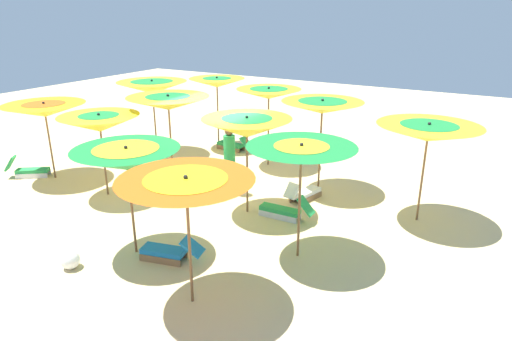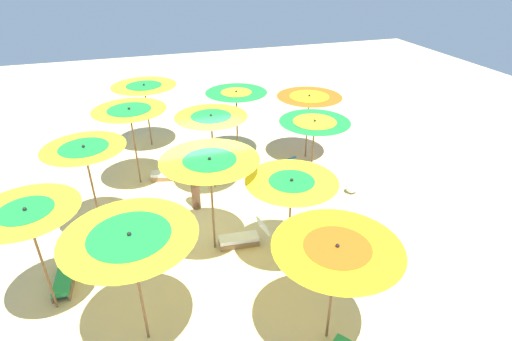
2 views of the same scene
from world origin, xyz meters
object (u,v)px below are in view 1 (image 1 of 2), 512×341
(beach_umbrella_7, at_px, (152,87))
(beachgoer_0, at_px, (230,159))
(beach_umbrella_4, at_px, (301,155))
(lounger_2, at_px, (233,145))
(beach_umbrella_1, at_px, (322,107))
(lounger_3, at_px, (168,251))
(beach_umbrella_6, at_px, (168,103))
(beach_umbrella_11, at_px, (45,110))
(lounger_0, at_px, (304,193))
(lounger_4, at_px, (29,170))
(lounger_1, at_px, (154,182))
(beach_umbrella_5, at_px, (247,127))
(beach_umbrella_8, at_px, (186,188))
(beach_umbrella_2, at_px, (269,94))
(lounger_5, at_px, (284,210))
(beach_umbrella_0, at_px, (428,133))
(beach_umbrella_3, at_px, (217,83))
(beach_ball, at_px, (70,260))
(beach_umbrella_9, at_px, (127,159))
(beach_umbrella_10, at_px, (99,123))

(beach_umbrella_7, bearing_deg, beachgoer_0, -22.25)
(beach_umbrella_4, xyz_separation_m, beach_umbrella_7, (-6.98, 3.66, 0.13))
(lounger_2, bearing_deg, beach_umbrella_1, 158.84)
(lounger_3, height_order, beachgoer_0, beachgoer_0)
(beach_umbrella_6, xyz_separation_m, lounger_2, (-0.21, 3.41, -2.07))
(beach_umbrella_11, height_order, lounger_0, beach_umbrella_11)
(beach_umbrella_6, relative_size, beach_umbrella_11, 1.12)
(beach_umbrella_7, bearing_deg, lounger_0, -10.47)
(lounger_2, height_order, lounger_4, lounger_4)
(beach_umbrella_4, distance_m, lounger_1, 5.35)
(lounger_2, bearing_deg, beach_umbrella_5, 130.93)
(beach_umbrella_7, relative_size, beachgoer_0, 1.36)
(beach_umbrella_8, relative_size, beach_umbrella_11, 1.02)
(beach_umbrella_8, height_order, lounger_0, beach_umbrella_8)
(beach_umbrella_1, distance_m, beach_umbrella_2, 2.45)
(beach_umbrella_6, height_order, lounger_5, beach_umbrella_6)
(beach_umbrella_0, height_order, lounger_5, beach_umbrella_0)
(beach_umbrella_1, distance_m, beach_umbrella_4, 3.58)
(beach_umbrella_2, xyz_separation_m, beach_umbrella_3, (-2.47, 0.85, 0.02))
(lounger_4, distance_m, beachgoer_0, 6.11)
(lounger_4, bearing_deg, beach_umbrella_4, -36.69)
(beach_umbrella_3, height_order, lounger_5, beach_umbrella_3)
(beach_umbrella_7, height_order, lounger_5, beach_umbrella_7)
(beach_umbrella_6, bearing_deg, beach_umbrella_2, 59.25)
(lounger_4, distance_m, lounger_5, 7.78)
(lounger_3, bearing_deg, lounger_4, -27.08)
(beach_ball, bearing_deg, beach_umbrella_3, 104.99)
(lounger_4, bearing_deg, beach_ball, -63.49)
(beach_umbrella_9, xyz_separation_m, lounger_0, (1.85, 4.07, -1.79))
(beach_umbrella_9, xyz_separation_m, lounger_2, (-2.10, 6.80, -1.79))
(lounger_1, xyz_separation_m, lounger_4, (-3.83, -1.10, -0.00))
(beach_umbrella_11, xyz_separation_m, lounger_0, (6.93, 2.15, -1.80))
(beach_umbrella_6, xyz_separation_m, lounger_0, (3.73, 0.68, -2.07))
(lounger_5, bearing_deg, lounger_2, -46.27)
(beach_umbrella_1, relative_size, lounger_2, 1.92)
(beach_umbrella_7, bearing_deg, beach_umbrella_8, -44.08)
(beach_umbrella_0, xyz_separation_m, beach_umbrella_6, (-6.49, -0.98, 0.17))
(beach_umbrella_8, distance_m, lounger_2, 8.76)
(beach_umbrella_1, xyz_separation_m, beach_umbrella_7, (-5.97, 0.22, -0.02))
(beach_umbrella_5, xyz_separation_m, lounger_2, (-3.05, 4.03, -1.91))
(beach_umbrella_0, xyz_separation_m, beach_umbrella_10, (-7.40, -2.56, -0.16))
(beach_umbrella_9, bearing_deg, lounger_2, 107.14)
(beach_umbrella_4, distance_m, lounger_4, 8.89)
(beachgoer_0, relative_size, beach_ball, 5.12)
(beach_umbrella_1, xyz_separation_m, beach_umbrella_9, (-1.88, -4.95, -0.29))
(beachgoer_0, bearing_deg, lounger_2, -34.18)
(beach_umbrella_2, relative_size, beach_umbrella_3, 0.99)
(beach_umbrella_0, bearing_deg, beach_umbrella_10, -160.93)
(beach_umbrella_9, height_order, beach_umbrella_10, beach_umbrella_9)
(beach_umbrella_2, distance_m, beach_umbrella_4, 5.56)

